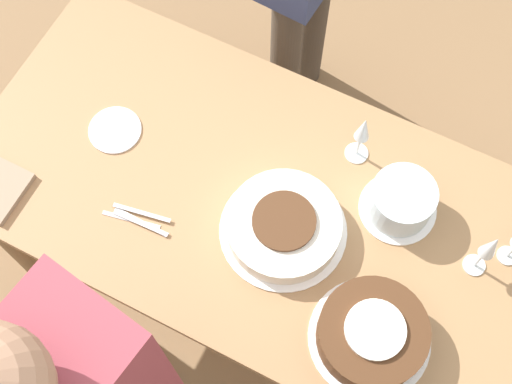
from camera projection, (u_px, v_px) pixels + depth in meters
The scene contains 9 objects.
ground_plane at pixel (256, 276), 2.72m from camera, with size 12.00×12.00×0.00m, color #8E6B47.
dining_table at pixel (256, 213), 2.12m from camera, with size 1.69×0.86×0.77m.
cake_center_white at pixel (284, 226), 1.95m from camera, with size 0.36×0.36×0.08m.
cake_front_chocolate at pixel (372, 334), 1.82m from camera, with size 0.32×0.32×0.11m.
cake_back_decorated at pixel (401, 201), 1.95m from camera, with size 0.22×0.22×0.12m.
wine_glass_near at pixel (490, 248), 1.81m from camera, with size 0.06×0.06×0.22m.
wine_glass_extra at pixel (363, 132), 1.95m from camera, with size 0.07×0.07×0.20m.
dessert_plate_left at pixel (115, 130), 2.10m from camera, with size 0.16×0.16×0.01m.
fork_pile at pixel (139, 219), 1.99m from camera, with size 0.20×0.07×0.01m.
Camera 1 is at (0.35, -0.69, 2.63)m, focal length 50.00 mm.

